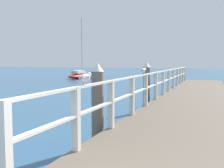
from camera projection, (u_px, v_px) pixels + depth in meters
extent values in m
cube|color=brown|center=(193.00, 102.00, 11.66)|extent=(2.81, 21.14, 0.52)
cube|color=beige|center=(5.00, 148.00, 2.95)|extent=(0.12, 0.12, 1.07)
cube|color=beige|center=(76.00, 119.00, 4.47)|extent=(0.12, 0.12, 1.07)
cube|color=beige|center=(111.00, 104.00, 5.99)|extent=(0.12, 0.12, 1.07)
cube|color=beige|center=(132.00, 96.00, 7.50)|extent=(0.12, 0.12, 1.07)
cube|color=beige|center=(146.00, 90.00, 9.02)|extent=(0.12, 0.12, 1.07)
cube|color=beige|center=(156.00, 86.00, 10.54)|extent=(0.12, 0.12, 1.07)
cube|color=beige|center=(163.00, 83.00, 12.06)|extent=(0.12, 0.12, 1.07)
cube|color=beige|center=(169.00, 80.00, 13.58)|extent=(0.12, 0.12, 1.07)
cube|color=beige|center=(173.00, 78.00, 15.10)|extent=(0.12, 0.12, 1.07)
cube|color=beige|center=(177.00, 77.00, 16.61)|extent=(0.12, 0.12, 1.07)
cube|color=beige|center=(180.00, 76.00, 18.13)|extent=(0.12, 0.12, 1.07)
cube|color=beige|center=(183.00, 75.00, 19.65)|extent=(0.12, 0.12, 1.07)
cube|color=beige|center=(185.00, 74.00, 21.17)|extent=(0.12, 0.12, 1.07)
cube|color=beige|center=(163.00, 71.00, 12.02)|extent=(0.10, 19.54, 0.04)
cube|color=beige|center=(163.00, 82.00, 12.06)|extent=(0.10, 19.54, 0.04)
cylinder|color=#6B6056|center=(98.00, 110.00, 6.25)|extent=(0.28, 0.28, 1.78)
cone|color=white|center=(97.00, 67.00, 6.16)|extent=(0.29, 0.29, 0.20)
cylinder|color=#6B6056|center=(146.00, 90.00, 10.76)|extent=(0.28, 0.28, 1.78)
cone|color=white|center=(147.00, 65.00, 10.68)|extent=(0.29, 0.29, 0.20)
ellipsoid|color=white|center=(85.00, 78.00, 4.75)|extent=(0.15, 0.29, 0.15)
sphere|color=white|center=(89.00, 75.00, 4.91)|extent=(0.09, 0.09, 0.09)
cone|color=gold|center=(90.00, 75.00, 4.97)|extent=(0.03, 0.05, 0.02)
cone|color=#939399|center=(81.00, 78.00, 4.58)|extent=(0.07, 0.08, 0.07)
ellipsoid|color=#939399|center=(85.00, 76.00, 4.75)|extent=(0.19, 0.23, 0.04)
cylinder|color=tan|center=(84.00, 83.00, 4.75)|extent=(0.01, 0.01, 0.05)
cylinder|color=tan|center=(86.00, 84.00, 4.74)|extent=(0.01, 0.01, 0.05)
ellipsoid|color=white|center=(144.00, 70.00, 8.68)|extent=(0.14, 0.28, 0.15)
sphere|color=white|center=(145.00, 69.00, 8.84)|extent=(0.09, 0.09, 0.09)
cone|color=gold|center=(145.00, 69.00, 8.90)|extent=(0.02, 0.05, 0.02)
cone|color=#939399|center=(142.00, 70.00, 8.52)|extent=(0.07, 0.08, 0.07)
ellipsoid|color=#939399|center=(144.00, 70.00, 8.68)|extent=(0.18, 0.23, 0.04)
cylinder|color=tan|center=(143.00, 74.00, 8.69)|extent=(0.01, 0.01, 0.05)
cylinder|color=tan|center=(144.00, 74.00, 8.67)|extent=(0.01, 0.01, 0.05)
ellipsoid|color=red|center=(81.00, 76.00, 32.14)|extent=(1.68, 5.51, 0.62)
cylinder|color=#B2B2B7|center=(82.00, 46.00, 32.10)|extent=(0.10, 0.10, 6.50)
cylinder|color=#B2B2B7|center=(78.00, 70.00, 31.45)|extent=(0.11, 1.92, 0.08)
cube|color=beige|center=(78.00, 72.00, 31.49)|extent=(0.93, 1.99, 0.30)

